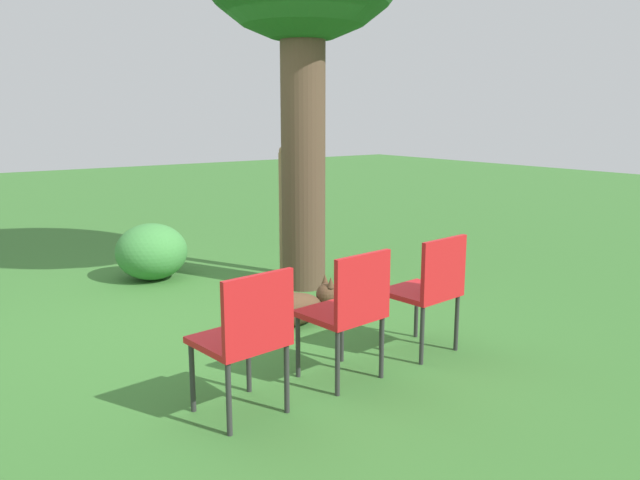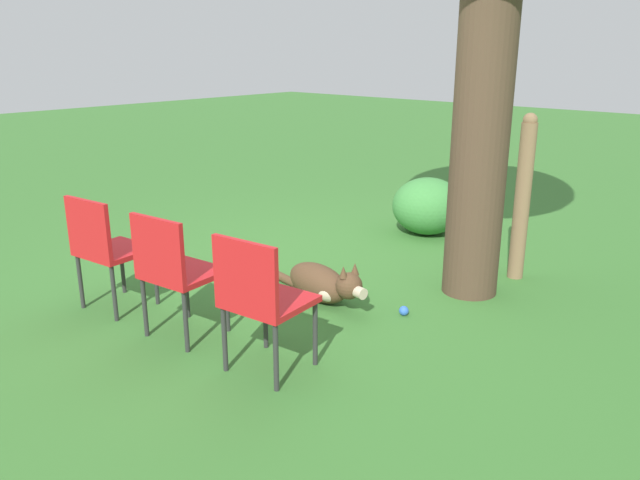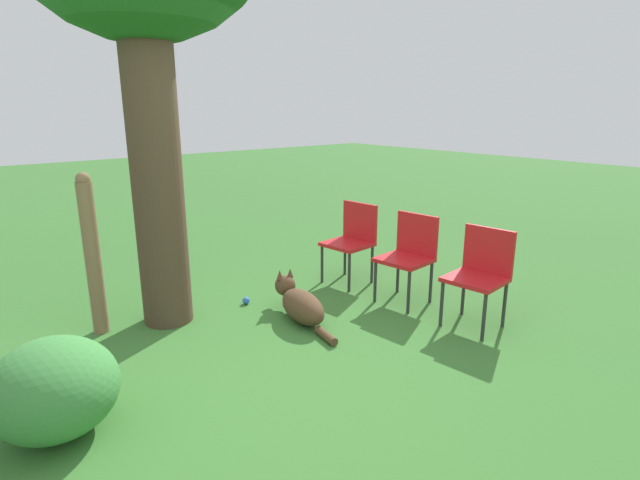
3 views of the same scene
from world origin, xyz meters
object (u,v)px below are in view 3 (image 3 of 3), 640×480
object	(u,v)px
fence_post	(92,254)
dog	(300,304)
tennis_ball	(246,301)
red_chair_1	(409,252)
red_chair_2	(352,237)
red_chair_0	(480,270)

from	to	relation	value
fence_post	dog	bearing A→B (deg)	-30.51
tennis_ball	red_chair_1	bearing A→B (deg)	-35.53
red_chair_1	tennis_ball	xyz separation A→B (m)	(-1.25, 0.89, -0.45)
fence_post	red_chair_2	distance (m)	2.48
dog	red_chair_1	bearing A→B (deg)	-95.70
tennis_ball	red_chair_2	bearing A→B (deg)	-7.51
red_chair_1	dog	bearing A→B (deg)	-22.07
red_chair_2	tennis_ball	bearing A→B (deg)	-13.38
red_chair_1	fence_post	bearing A→B (deg)	-30.64
red_chair_1	tennis_ball	world-z (taller)	red_chair_1
fence_post	red_chair_1	world-z (taller)	fence_post
red_chair_1	red_chair_2	distance (m)	0.74
dog	red_chair_0	xyz separation A→B (m)	(1.10, -1.04, 0.34)
red_chair_1	red_chair_0	bearing A→B (deg)	87.46
red_chair_0	red_chair_2	bearing A→B (deg)	-92.54
red_chair_0	red_chair_2	size ratio (longest dim) A/B	1.00
dog	red_chair_2	distance (m)	1.16
red_chair_2	fence_post	bearing A→B (deg)	-15.45
fence_post	tennis_ball	bearing A→B (deg)	-11.59
fence_post	red_chair_1	size ratio (longest dim) A/B	1.60
red_chair_0	fence_post	bearing A→B (deg)	-42.53
red_chair_1	red_chair_2	size ratio (longest dim) A/B	1.00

